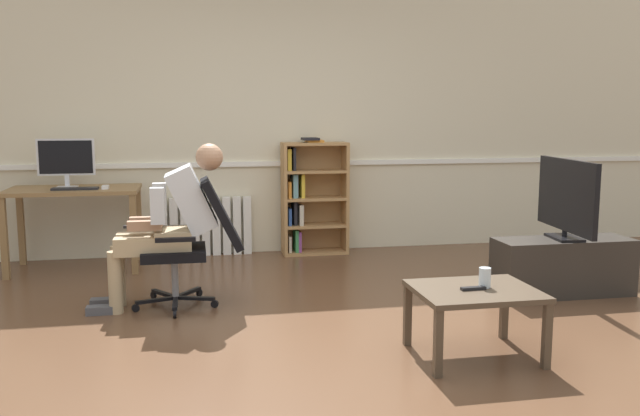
{
  "coord_description": "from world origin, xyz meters",
  "views": [
    {
      "loc": [
        -0.83,
        -4.21,
        1.44
      ],
      "look_at": [
        0.15,
        0.85,
        0.7
      ],
      "focal_mm": 37.33,
      "sensor_mm": 36.0,
      "label": 1
    }
  ],
  "objects_px": {
    "drinking_glass": "(485,278)",
    "spare_remote": "(473,288)",
    "imac_monitor": "(66,159)",
    "person_seated": "(170,221)",
    "keyboard": "(75,189)",
    "office_chair": "(196,237)",
    "tv_screen": "(567,197)",
    "computer_desk": "(74,200)",
    "computer_mouse": "(105,187)",
    "radiator": "(206,226)",
    "tv_stand": "(563,267)",
    "coffee_table": "(475,297)",
    "bookshelf": "(310,198)"
  },
  "relations": [
    {
      "from": "drinking_glass",
      "to": "spare_remote",
      "type": "relative_size",
      "value": 0.79
    },
    {
      "from": "imac_monitor",
      "to": "person_seated",
      "type": "bearing_deg",
      "value": -57.01
    },
    {
      "from": "keyboard",
      "to": "office_chair",
      "type": "height_order",
      "value": "office_chair"
    },
    {
      "from": "tv_screen",
      "to": "computer_desk",
      "type": "bearing_deg",
      "value": 73.14
    },
    {
      "from": "computer_mouse",
      "to": "office_chair",
      "type": "relative_size",
      "value": 0.1
    },
    {
      "from": "spare_remote",
      "to": "drinking_glass",
      "type": "bearing_deg",
      "value": -67.72
    },
    {
      "from": "drinking_glass",
      "to": "person_seated",
      "type": "bearing_deg",
      "value": 143.36
    },
    {
      "from": "radiator",
      "to": "office_chair",
      "type": "bearing_deg",
      "value": -93.47
    },
    {
      "from": "computer_mouse",
      "to": "tv_stand",
      "type": "height_order",
      "value": "computer_mouse"
    },
    {
      "from": "imac_monitor",
      "to": "radiator",
      "type": "bearing_deg",
      "value": 13.98
    },
    {
      "from": "drinking_glass",
      "to": "computer_mouse",
      "type": "bearing_deg",
      "value": 132.69
    },
    {
      "from": "tv_screen",
      "to": "tv_stand",
      "type": "bearing_deg",
      "value": 90.0
    },
    {
      "from": "imac_monitor",
      "to": "coffee_table",
      "type": "relative_size",
      "value": 0.72
    },
    {
      "from": "computer_mouse",
      "to": "office_chair",
      "type": "xyz_separation_m",
      "value": [
        0.79,
        -1.28,
        -0.25
      ]
    },
    {
      "from": "computer_mouse",
      "to": "drinking_glass",
      "type": "height_order",
      "value": "computer_mouse"
    },
    {
      "from": "tv_stand",
      "to": "coffee_table",
      "type": "relative_size",
      "value": 1.55
    },
    {
      "from": "imac_monitor",
      "to": "coffee_table",
      "type": "bearing_deg",
      "value": -46.26
    },
    {
      "from": "computer_desk",
      "to": "coffee_table",
      "type": "xyz_separation_m",
      "value": [
        2.69,
        -2.8,
        -0.29
      ]
    },
    {
      "from": "keyboard",
      "to": "tv_screen",
      "type": "bearing_deg",
      "value": -21.03
    },
    {
      "from": "person_seated",
      "to": "tv_screen",
      "type": "relative_size",
      "value": 1.28
    },
    {
      "from": "person_seated",
      "to": "tv_stand",
      "type": "bearing_deg",
      "value": 85.63
    },
    {
      "from": "tv_stand",
      "to": "office_chair",
      "type": "bearing_deg",
      "value": 175.2
    },
    {
      "from": "person_seated",
      "to": "tv_screen",
      "type": "xyz_separation_m",
      "value": [
        3.06,
        -0.24,
        0.13
      ]
    },
    {
      "from": "keyboard",
      "to": "computer_mouse",
      "type": "bearing_deg",
      "value": 4.45
    },
    {
      "from": "keyboard",
      "to": "coffee_table",
      "type": "xyz_separation_m",
      "value": [
        2.65,
        -2.66,
        -0.4
      ]
    },
    {
      "from": "person_seated",
      "to": "drinking_glass",
      "type": "distance_m",
      "value": 2.32
    },
    {
      "from": "computer_desk",
      "to": "keyboard",
      "type": "distance_m",
      "value": 0.19
    },
    {
      "from": "coffee_table",
      "to": "spare_remote",
      "type": "relative_size",
      "value": 4.72
    },
    {
      "from": "keyboard",
      "to": "drinking_glass",
      "type": "distance_m",
      "value": 3.8
    },
    {
      "from": "keyboard",
      "to": "computer_mouse",
      "type": "height_order",
      "value": "computer_mouse"
    },
    {
      "from": "computer_mouse",
      "to": "radiator",
      "type": "bearing_deg",
      "value": 29.65
    },
    {
      "from": "imac_monitor",
      "to": "computer_mouse",
      "type": "relative_size",
      "value": 5.09
    },
    {
      "from": "imac_monitor",
      "to": "spare_remote",
      "type": "height_order",
      "value": "imac_monitor"
    },
    {
      "from": "imac_monitor",
      "to": "tv_screen",
      "type": "distance_m",
      "value": 4.38
    },
    {
      "from": "computer_mouse",
      "to": "office_chair",
      "type": "distance_m",
      "value": 1.53
    },
    {
      "from": "imac_monitor",
      "to": "office_chair",
      "type": "height_order",
      "value": "imac_monitor"
    },
    {
      "from": "person_seated",
      "to": "office_chair",
      "type": "bearing_deg",
      "value": 90.0
    },
    {
      "from": "tv_screen",
      "to": "coffee_table",
      "type": "relative_size",
      "value": 1.34
    },
    {
      "from": "imac_monitor",
      "to": "person_seated",
      "type": "height_order",
      "value": "person_seated"
    },
    {
      "from": "spare_remote",
      "to": "computer_desk",
      "type": "bearing_deg",
      "value": 41.15
    },
    {
      "from": "computer_desk",
      "to": "keyboard",
      "type": "bearing_deg",
      "value": -74.85
    },
    {
      "from": "bookshelf",
      "to": "keyboard",
      "type": "bearing_deg",
      "value": -168.9
    },
    {
      "from": "computer_mouse",
      "to": "bookshelf",
      "type": "xyz_separation_m",
      "value": [
        1.96,
        0.41,
        -0.2
      ]
    },
    {
      "from": "computer_desk",
      "to": "person_seated",
      "type": "relative_size",
      "value": 0.96
    },
    {
      "from": "tv_stand",
      "to": "computer_desk",
      "type": "bearing_deg",
      "value": 157.4
    },
    {
      "from": "person_seated",
      "to": "tv_stand",
      "type": "height_order",
      "value": "person_seated"
    },
    {
      "from": "imac_monitor",
      "to": "spare_remote",
      "type": "distance_m",
      "value": 4.03
    },
    {
      "from": "office_chair",
      "to": "drinking_glass",
      "type": "height_order",
      "value": "office_chair"
    },
    {
      "from": "computer_mouse",
      "to": "person_seated",
      "type": "distance_m",
      "value": 1.42
    },
    {
      "from": "drinking_glass",
      "to": "bookshelf",
      "type": "bearing_deg",
      "value": 99.25
    }
  ]
}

